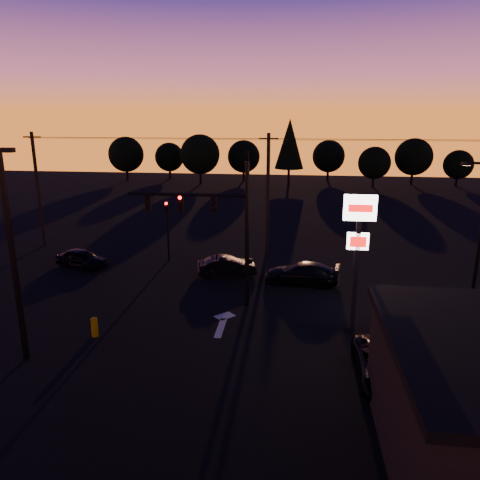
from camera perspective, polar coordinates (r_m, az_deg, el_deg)
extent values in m
plane|color=black|center=(23.09, -4.01, -11.66)|extent=(120.00, 120.00, 0.00)
cube|color=beige|center=(23.89, -2.36, -10.64)|extent=(0.35, 2.20, 0.01)
cube|color=beige|center=(25.13, -1.85, -9.25)|extent=(1.20, 1.20, 0.01)
cylinder|color=black|center=(25.15, 0.86, 0.46)|extent=(0.24, 0.24, 8.00)
cylinder|color=black|center=(24.40, 0.90, 10.03)|extent=(0.14, 0.52, 0.76)
cylinder|color=black|center=(25.21, -6.52, 5.52)|extent=(6.50, 0.16, 0.16)
cube|color=black|center=(25.01, -3.24, 4.35)|extent=(0.32, 0.22, 0.95)
sphere|color=black|center=(24.82, -3.30, 5.08)|extent=(0.18, 0.18, 0.18)
sphere|color=black|center=(24.88, -3.29, 4.40)|extent=(0.18, 0.18, 0.18)
sphere|color=black|center=(24.93, -3.28, 3.73)|extent=(0.18, 0.18, 0.18)
cube|color=black|center=(25.38, -7.26, 4.41)|extent=(0.32, 0.22, 0.95)
sphere|color=#FF0705|center=(25.19, -7.35, 5.14)|extent=(0.18, 0.18, 0.18)
sphere|color=black|center=(25.25, -7.33, 4.47)|extent=(0.18, 0.18, 0.18)
sphere|color=black|center=(25.31, -7.31, 3.80)|extent=(0.18, 0.18, 0.18)
cube|color=black|center=(25.87, -11.14, 4.45)|extent=(0.32, 0.22, 0.95)
sphere|color=black|center=(25.69, -11.27, 5.16)|extent=(0.18, 0.18, 0.18)
sphere|color=black|center=(25.74, -11.23, 4.51)|extent=(0.18, 0.18, 0.18)
sphere|color=black|center=(25.80, -11.20, 3.85)|extent=(0.18, 0.18, 0.18)
cube|color=black|center=(25.53, 1.25, -2.59)|extent=(0.22, 0.18, 0.28)
cylinder|color=black|center=(34.05, -8.77, 0.46)|extent=(0.14, 0.14, 3.60)
cube|color=black|center=(33.57, -8.92, 3.92)|extent=(0.30, 0.20, 0.90)
sphere|color=#FF0705|center=(33.40, -9.00, 4.42)|extent=(0.18, 0.18, 0.18)
sphere|color=black|center=(33.45, -8.98, 3.95)|extent=(0.18, 0.18, 0.18)
sphere|color=black|center=(33.51, -8.96, 3.48)|extent=(0.18, 0.18, 0.18)
cube|color=black|center=(21.51, -25.89, -2.37)|extent=(0.18, 0.18, 9.00)
cube|color=black|center=(20.51, -26.55, 9.79)|extent=(0.55, 0.30, 0.18)
cube|color=black|center=(23.06, 13.94, -3.49)|extent=(0.22, 0.22, 6.40)
cube|color=white|center=(22.30, 14.44, 3.82)|extent=(1.50, 0.25, 1.20)
cube|color=red|center=(22.16, 14.48, 3.75)|extent=(1.10, 0.02, 0.35)
cube|color=white|center=(22.66, 14.17, -0.14)|extent=(1.00, 0.22, 0.80)
cube|color=red|center=(22.54, 14.21, -0.23)|extent=(0.75, 0.02, 0.50)
cylinder|color=black|center=(28.31, 27.26, 0.42)|extent=(0.20, 0.20, 8.00)
cylinder|color=black|center=(27.46, 27.09, 8.34)|extent=(1.20, 0.14, 0.14)
cube|color=black|center=(27.27, 25.88, 8.34)|extent=(0.50, 0.22, 0.14)
plane|color=#FFB759|center=(27.28, 25.86, 8.17)|extent=(0.35, 0.35, 0.00)
cylinder|color=black|center=(40.04, -23.39, 5.56)|extent=(0.26, 0.26, 9.00)
cube|color=black|center=(39.63, -24.03, 11.40)|extent=(1.40, 0.10, 0.10)
cylinder|color=black|center=(34.75, 3.40, 5.48)|extent=(0.26, 0.26, 9.00)
cube|color=black|center=(34.28, 3.51, 12.24)|extent=(1.40, 0.10, 0.10)
cylinder|color=black|center=(35.37, -11.60, 11.98)|extent=(18.00, 0.02, 0.02)
cylinder|color=black|center=(35.94, -11.30, 12.13)|extent=(18.00, 0.02, 0.02)
cylinder|color=black|center=(36.51, -11.00, 12.11)|extent=(18.00, 0.02, 0.02)
cylinder|color=black|center=(34.35, 18.92, 11.38)|extent=(18.00, 0.02, 0.02)
cylinder|color=black|center=(34.93, 18.73, 11.53)|extent=(18.00, 0.02, 0.02)
cylinder|color=black|center=(35.52, 18.53, 11.52)|extent=(18.00, 0.02, 0.02)
cube|color=black|center=(19.66, 21.28, -13.29)|extent=(2.20, 0.05, 1.60)
cylinder|color=#BD9702|center=(23.91, -17.31, -10.12)|extent=(0.31, 0.31, 0.94)
cylinder|color=black|center=(75.45, -13.57, 7.65)|extent=(0.36, 0.36, 1.62)
sphere|color=black|center=(75.10, -13.72, 10.11)|extent=(5.36, 5.36, 5.36)
cylinder|color=black|center=(76.48, -8.52, 7.92)|extent=(0.36, 0.36, 1.38)
sphere|color=black|center=(76.18, -8.61, 9.97)|extent=(4.54, 4.54, 4.54)
cylinder|color=black|center=(70.25, -4.83, 7.53)|extent=(0.36, 0.36, 1.75)
sphere|color=black|center=(69.86, -4.89, 10.37)|extent=(5.77, 5.78, 5.78)
cylinder|color=black|center=(73.26, 0.45, 7.81)|extent=(0.36, 0.36, 1.50)
sphere|color=black|center=(72.92, 0.46, 10.15)|extent=(4.95, 4.95, 4.95)
cylinder|color=black|center=(69.80, 5.95, 7.71)|extent=(0.36, 0.36, 2.38)
cone|color=black|center=(69.32, 6.06, 11.60)|extent=(4.18, 4.18, 7.12)
cylinder|color=black|center=(74.97, 10.64, 7.72)|extent=(0.36, 0.36, 1.50)
sphere|color=black|center=(74.64, 10.75, 10.00)|extent=(4.95, 4.95, 4.95)
cylinder|color=black|center=(69.75, 15.89, 6.78)|extent=(0.36, 0.36, 1.38)
sphere|color=black|center=(69.41, 16.06, 9.02)|extent=(4.54, 4.54, 4.54)
cylinder|color=black|center=(73.81, 20.18, 6.98)|extent=(0.36, 0.36, 1.62)
sphere|color=black|center=(73.46, 20.42, 9.48)|extent=(5.36, 5.36, 5.36)
cylinder|color=black|center=(74.50, 24.85, 6.42)|extent=(0.36, 0.36, 1.25)
sphere|color=black|center=(74.21, 25.07, 8.32)|extent=(4.12, 4.12, 4.12)
imported|color=black|center=(34.32, -18.75, -2.11)|extent=(3.97, 2.40, 1.27)
imported|color=black|center=(30.89, -1.60, -3.19)|extent=(4.08, 2.31, 1.27)
imported|color=black|center=(29.68, 7.57, -4.03)|extent=(4.84, 2.42, 1.35)
imported|color=black|center=(20.33, 17.13, -14.34)|extent=(2.19, 4.63, 1.28)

